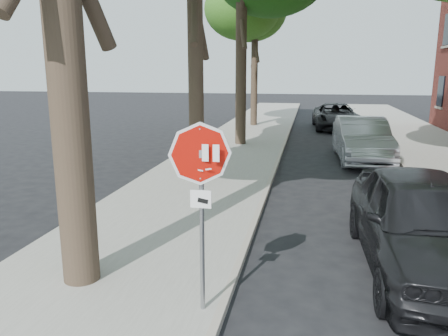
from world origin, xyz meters
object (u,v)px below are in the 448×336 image
object	(u,v)px
tree_far	(255,2)
car_b	(362,139)
stop_sign	(201,182)
car_a	(423,222)
car_d	(336,116)

from	to	relation	value
tree_far	car_b	bearing A→B (deg)	-60.73
stop_sign	tree_far	bearing A→B (deg)	95.46
car_a	car_b	world-z (taller)	car_a
car_b	car_d	distance (m)	9.31
car_a	car_d	world-z (taller)	car_a
stop_sign	car_b	world-z (taller)	stop_sign
car_d	car_b	bearing A→B (deg)	-90.35
tree_far	car_a	world-z (taller)	tree_far
car_b	car_d	xyz separation A→B (m)	(-0.46, 9.30, -0.08)
stop_sign	car_d	world-z (taller)	stop_sign
stop_sign	car_b	size ratio (longest dim) A/B	0.53
tree_far	car_a	size ratio (longest dim) A/B	1.85
car_a	stop_sign	bearing A→B (deg)	-148.27
car_a	car_d	distance (m)	18.77
tree_far	car_d	bearing A→B (deg)	-2.27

